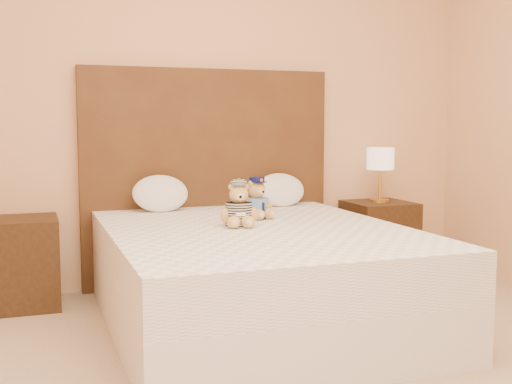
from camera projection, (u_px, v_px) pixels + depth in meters
bed at (256, 276)px, 3.59m from camera, size 1.60×2.00×0.55m
headboard at (208, 177)px, 4.49m from camera, size 1.75×0.08×1.50m
nightstand_left at (20, 263)px, 3.92m from camera, size 0.45×0.45×0.55m
nightstand_right at (379, 239)px, 4.75m from camera, size 0.45×0.45×0.55m
lamp at (380, 162)px, 4.69m from camera, size 0.20×0.20×0.40m
teddy_police at (257, 198)px, 3.89m from camera, size 0.26×0.26×0.25m
teddy_prisoner at (239, 204)px, 3.58m from camera, size 0.25×0.24×0.25m
pillow_left at (160, 192)px, 4.20m from camera, size 0.37×0.24×0.26m
pillow_right at (280, 188)px, 4.48m from camera, size 0.35×0.23×0.25m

